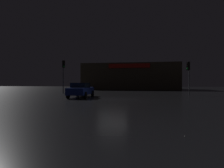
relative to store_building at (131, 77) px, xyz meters
name	(u,v)px	position (x,y,z in m)	size (l,w,h in m)	color
ground_plane	(112,99)	(0.42, -28.93, -2.92)	(120.00, 120.00, 0.00)	black
store_building	(131,77)	(0.00, 0.00, 0.00)	(21.56, 9.83, 5.84)	brown
traffic_signal_main	(188,69)	(8.45, -21.38, 0.17)	(0.42, 0.42, 4.00)	#595B60
traffic_signal_opposite	(63,69)	(-7.75, -20.80, 0.40)	(0.42, 0.42, 4.52)	#595B60
car_near	(81,90)	(-3.06, -27.25, -2.17)	(2.04, 4.58, 1.46)	navy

